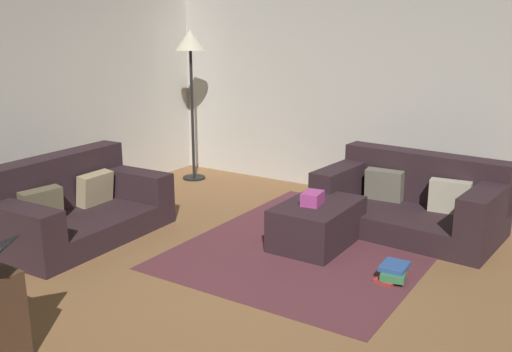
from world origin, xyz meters
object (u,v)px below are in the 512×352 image
(tv_remote, at_px, (313,200))
(book_stack, at_px, (394,272))
(gift_box, at_px, (312,198))
(couch_right, at_px, (413,201))
(ottoman, at_px, (317,223))
(corner_lamp, at_px, (191,52))
(couch_left, at_px, (72,207))

(tv_remote, distance_m, book_stack, 1.02)
(gift_box, bearing_deg, couch_right, -34.47)
(couch_right, bearing_deg, ottoman, 59.45)
(corner_lamp, bearing_deg, ottoman, -116.25)
(gift_box, height_order, book_stack, gift_box)
(ottoman, relative_size, book_stack, 2.81)
(tv_remote, relative_size, corner_lamp, 0.09)
(couch_left, relative_size, ottoman, 1.84)
(gift_box, distance_m, book_stack, 0.97)
(gift_box, height_order, corner_lamp, corner_lamp)
(couch_left, height_order, couch_right, couch_left)
(ottoman, relative_size, tv_remote, 5.42)
(couch_left, distance_m, gift_box, 2.17)
(tv_remote, bearing_deg, couch_left, 99.91)
(couch_left, xyz_separation_m, book_stack, (0.69, -2.79, -0.21))
(couch_left, xyz_separation_m, couch_right, (1.86, -2.54, -0.00))
(ottoman, height_order, tv_remote, tv_remote)
(couch_left, bearing_deg, couch_right, 124.02)
(couch_right, distance_m, tv_remote, 1.03)
(ottoman, distance_m, gift_box, 0.25)
(couch_right, relative_size, book_stack, 5.43)
(gift_box, xyz_separation_m, tv_remote, (0.10, 0.04, -0.04))
(couch_right, relative_size, gift_box, 7.77)
(couch_left, xyz_separation_m, gift_box, (0.97, -1.94, 0.16))
(gift_box, distance_m, corner_lamp, 2.80)
(couch_right, bearing_deg, tv_remote, 55.05)
(gift_box, height_order, tv_remote, gift_box)
(corner_lamp, bearing_deg, couch_left, -171.16)
(couch_right, distance_m, gift_box, 1.08)
(couch_left, bearing_deg, corner_lamp, -173.29)
(ottoman, height_order, gift_box, gift_box)
(gift_box, relative_size, tv_remote, 1.35)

